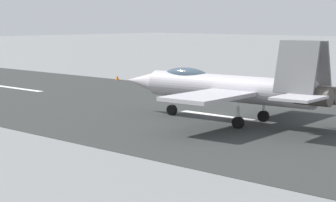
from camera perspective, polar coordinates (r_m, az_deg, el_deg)
name	(u,v)px	position (r m, az deg, el deg)	size (l,w,h in m)	color
ground_plane	(226,117)	(42.66, 5.46, -1.50)	(400.00, 400.00, 0.00)	gray
runway_strip	(226,117)	(42.64, 5.48, -1.49)	(240.00, 26.00, 0.02)	#303231
fighter_jet	(229,87)	(40.09, 5.81, 1.31)	(16.76, 13.43, 5.55)	#BAB4BB
crew_person	(179,83)	(57.76, 1.02, 1.74)	(0.35, 0.69, 1.62)	#1E2338
marker_cone_mid	(249,90)	(56.49, 7.63, 0.99)	(0.44, 0.44, 0.55)	orange
marker_cone_far	(117,78)	(68.44, -4.81, 2.19)	(0.44, 0.44, 0.55)	orange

